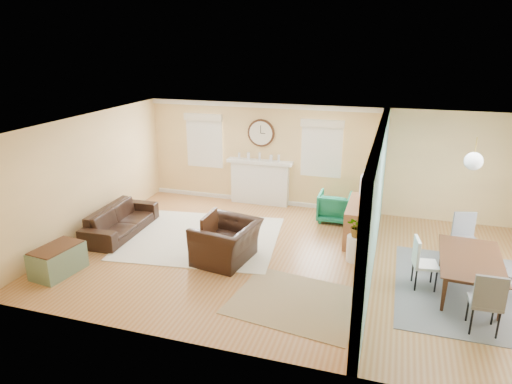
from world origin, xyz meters
TOP-DOWN VIEW (x-y plane):
  - floor at (0.00, 0.00)m, footprint 9.00×9.00m
  - wall_back at (0.00, 3.00)m, footprint 9.00×0.02m
  - wall_front at (0.00, -3.00)m, footprint 9.00×0.02m
  - wall_left at (-4.50, 0.00)m, footprint 0.02×6.00m
  - ceiling at (0.00, 0.00)m, footprint 9.00×6.00m
  - partition at (1.51, 0.28)m, footprint 0.17×6.00m
  - fireplace at (-1.50, 2.88)m, footprint 1.70×0.30m
  - wall_clock at (-1.50, 2.97)m, footprint 0.70×0.07m
  - window_left at (-3.05, 2.95)m, footprint 1.05×0.13m
  - window_right at (0.05, 2.95)m, footprint 1.05×0.13m
  - pendant at (3.00, 0.00)m, footprint 0.30×0.30m
  - rug_cream at (-2.05, 0.38)m, footprint 3.55×3.18m
  - rug_jute at (0.46, -1.51)m, footprint 2.26×1.94m
  - rug_grey at (3.18, -0.30)m, footprint 2.38×2.98m
  - sofa at (-3.86, 0.10)m, footprint 0.89×2.09m
  - eames_chair at (-1.15, -0.45)m, footprint 1.21×1.34m
  - green_chair at (0.53, 2.25)m, footprint 0.74×0.76m
  - trunk at (-3.92, -1.84)m, footprint 0.67×0.98m
  - credenza at (1.17, 1.38)m, footprint 0.51×1.50m
  - tv at (1.15, 1.38)m, footprint 0.28×1.10m
  - garden_stool at (1.21, 0.29)m, footprint 0.35×0.35m
  - potted_plant at (1.21, 0.29)m, footprint 0.44×0.47m
  - dining_table at (3.18, -0.30)m, footprint 1.08×1.81m
  - dining_chair_n at (3.21, 0.88)m, footprint 0.51×0.51m
  - dining_chair_s at (3.22, -1.43)m, footprint 0.44×0.44m
  - dining_chair_w at (2.44, -0.38)m, footprint 0.45×0.45m

SIDE VIEW (x-z plane):
  - floor at x=0.00m, z-range 0.00..0.00m
  - rug_jute at x=0.46m, z-range 0.00..0.01m
  - rug_grey at x=3.18m, z-range 0.00..0.01m
  - rug_cream at x=-2.05m, z-range 0.00..0.02m
  - garden_stool at x=1.21m, z-range 0.00..0.51m
  - trunk at x=-3.92m, z-range 0.00..0.53m
  - sofa at x=-3.86m, z-range 0.00..0.60m
  - dining_table at x=3.18m, z-range 0.00..0.62m
  - green_chair at x=0.53m, z-range 0.00..0.69m
  - eames_chair at x=-1.15m, z-range 0.00..0.78m
  - credenza at x=1.17m, z-range 0.00..0.80m
  - dining_chair_w at x=2.44m, z-range 0.08..0.98m
  - dining_chair_n at x=3.21m, z-range 0.08..1.03m
  - dining_chair_s at x=3.22m, z-range 0.09..1.07m
  - fireplace at x=-1.50m, z-range 0.01..1.18m
  - potted_plant at x=1.21m, z-range 0.51..0.95m
  - tv at x=1.15m, z-range 0.80..1.43m
  - wall_back at x=0.00m, z-range 0.00..2.60m
  - wall_front at x=0.00m, z-range 0.00..2.60m
  - wall_left at x=-4.50m, z-range 0.00..2.60m
  - partition at x=1.51m, z-range 0.06..2.66m
  - window_left at x=-3.05m, z-range 0.95..2.37m
  - window_right at x=0.05m, z-range 0.95..2.37m
  - wall_clock at x=-1.50m, z-range 1.50..2.20m
  - pendant at x=3.00m, z-range 1.93..2.48m
  - ceiling at x=0.00m, z-range 2.59..2.61m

